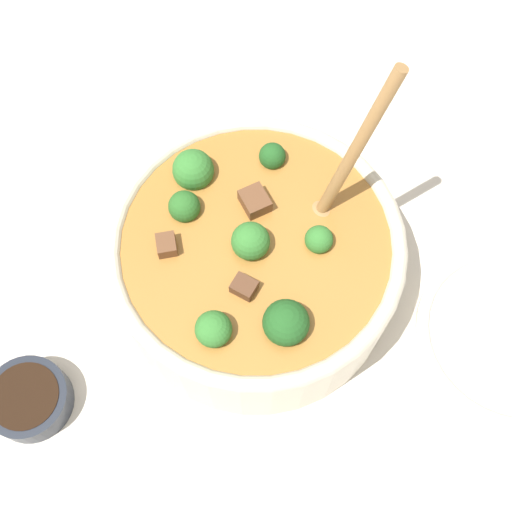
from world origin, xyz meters
The scene contains 4 objects.
ground_plane centered at (0.00, 0.00, 0.00)m, with size 4.00×4.00×0.00m, color silver.
stew_bowl centered at (0.00, 0.00, 0.06)m, with size 0.29×0.29×0.28m.
condiment_bowl centered at (-0.04, -0.26, 0.02)m, with size 0.08×0.08×0.03m.
empty_plate centered at (0.22, 0.17, 0.01)m, with size 0.20×0.20×0.02m.
Camera 1 is at (0.21, -0.17, 0.66)m, focal length 45.00 mm.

